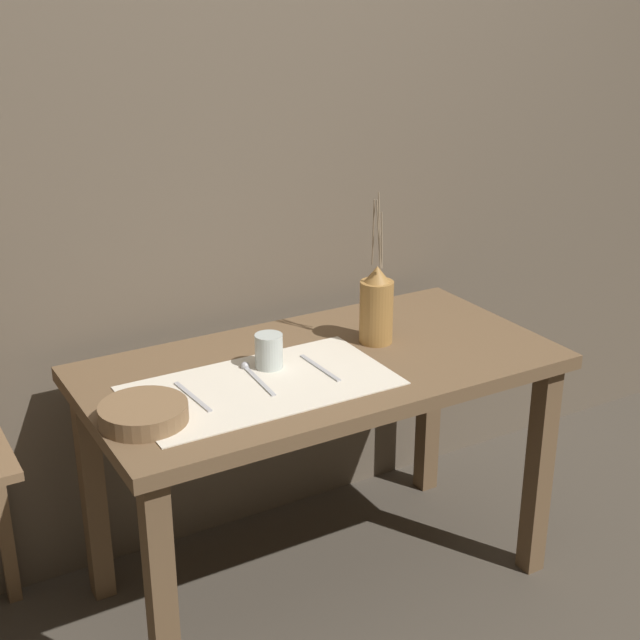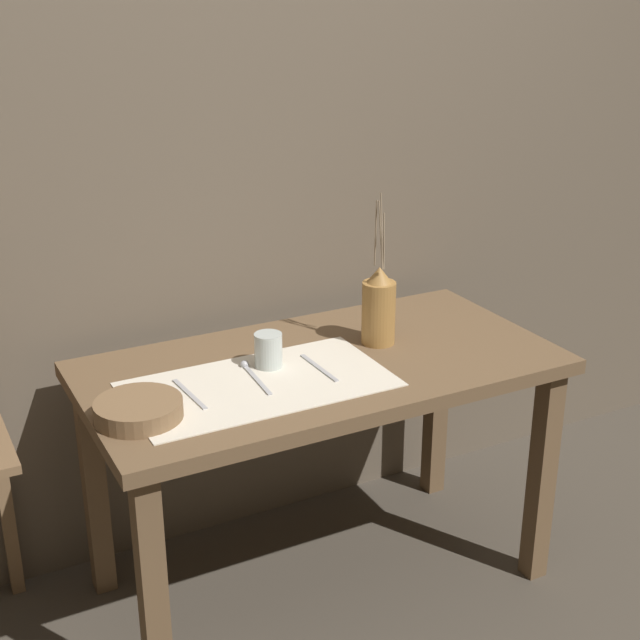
% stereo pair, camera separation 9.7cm
% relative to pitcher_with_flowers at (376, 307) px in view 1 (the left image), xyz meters
% --- Properties ---
extents(ground_plane, '(12.00, 12.00, 0.00)m').
position_rel_pitcher_with_flowers_xyz_m(ground_plane, '(-0.20, -0.04, -0.82)').
color(ground_plane, '#473F35').
extents(stone_wall_back, '(7.00, 0.06, 2.40)m').
position_rel_pitcher_with_flowers_xyz_m(stone_wall_back, '(-0.20, 0.40, 0.38)').
color(stone_wall_back, brown).
rests_on(stone_wall_back, ground_plane).
extents(wooden_table, '(1.28, 0.66, 0.72)m').
position_rel_pitcher_with_flowers_xyz_m(wooden_table, '(-0.20, -0.04, -0.21)').
color(wooden_table, brown).
rests_on(wooden_table, ground_plane).
extents(linen_cloth, '(0.67, 0.36, 0.00)m').
position_rel_pitcher_with_flowers_xyz_m(linen_cloth, '(-0.41, -0.10, -0.10)').
color(linen_cloth, beige).
rests_on(linen_cloth, wooden_table).
extents(pitcher_with_flowers, '(0.09, 0.09, 0.43)m').
position_rel_pitcher_with_flowers_xyz_m(pitcher_with_flowers, '(0.00, 0.00, 0.00)').
color(pitcher_with_flowers, olive).
rests_on(pitcher_with_flowers, wooden_table).
extents(wooden_bowl, '(0.21, 0.21, 0.05)m').
position_rel_pitcher_with_flowers_xyz_m(wooden_bowl, '(-0.74, -0.14, -0.08)').
color(wooden_bowl, brown).
rests_on(wooden_bowl, wooden_table).
extents(glass_tumbler_near, '(0.07, 0.07, 0.09)m').
position_rel_pitcher_with_flowers_xyz_m(glass_tumbler_near, '(-0.34, -0.01, -0.06)').
color(glass_tumbler_near, '#B7C1BC').
rests_on(glass_tumbler_near, wooden_table).
extents(fork_inner, '(0.02, 0.19, 0.00)m').
position_rel_pitcher_with_flowers_xyz_m(fork_inner, '(-0.59, -0.08, -0.10)').
color(fork_inner, '#A8A8AD').
rests_on(fork_inner, wooden_table).
extents(spoon_outer, '(0.03, 0.20, 0.02)m').
position_rel_pitcher_with_flowers_xyz_m(spoon_outer, '(-0.41, -0.02, -0.10)').
color(spoon_outer, '#A8A8AD').
rests_on(spoon_outer, wooden_table).
extents(knife_center, '(0.02, 0.19, 0.00)m').
position_rel_pitcher_with_flowers_xyz_m(knife_center, '(-0.23, -0.09, -0.10)').
color(knife_center, '#A8A8AD').
rests_on(knife_center, wooden_table).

